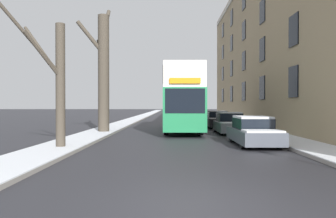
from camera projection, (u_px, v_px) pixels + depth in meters
The scene contains 11 objects.
ground_plane at pixel (203, 206), 6.09m from camera, with size 320.00×320.00×0.00m, color #28282D.
sidewalk_left at pixel (145, 115), 59.14m from camera, with size 2.12×130.00×0.16m.
sidewalk_right at pixel (205, 115), 59.03m from camera, with size 2.12×130.00×0.16m.
terrace_facade_right at pixel (304, 42), 28.40m from camera, with size 9.10×44.11×14.73m.
bare_tree_left_0 at pixel (57, 80), 13.67m from camera, with size 2.32×3.35×5.66m.
bare_tree_left_1 at pixel (103, 70), 21.82m from camera, with size 2.10×2.97×8.87m.
double_decker_bus at pixel (182, 97), 24.06m from camera, with size 2.55×11.23×4.47m.
parked_car_0 at pixel (253, 132), 15.48m from camera, with size 1.77×4.46×1.37m.
parked_car_1 at pixel (229, 124), 21.82m from camera, with size 1.72×3.98×1.43m.
parked_car_2 at pixel (217, 120), 27.72m from camera, with size 1.80×4.36×1.43m.
pedestrian_left_sidewalk at pixel (104, 118), 24.62m from camera, with size 0.36×0.36×1.66m.
Camera 1 is at (-0.58, -6.08, 1.88)m, focal length 35.00 mm.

